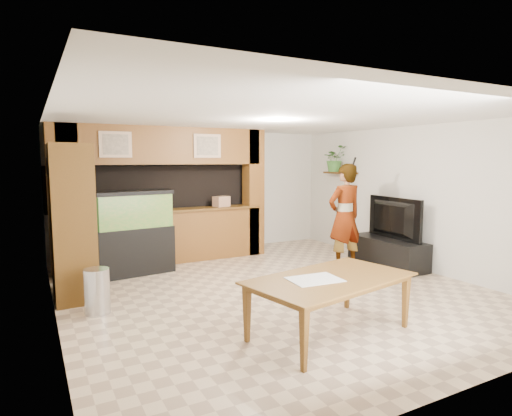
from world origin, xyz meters
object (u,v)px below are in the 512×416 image
dining_table (332,307)px  person (345,217)px  aquarium (134,234)px  pantry_cabinet (72,222)px  television (389,218)px

dining_table → person: bearing=36.9°
aquarium → dining_table: size_ratio=0.77×
aquarium → person: size_ratio=0.76×
pantry_cabinet → television: pantry_cabinet is taller
television → dining_table: television is taller
dining_table → pantry_cabinet: bearing=120.1°
pantry_cabinet → dining_table: size_ratio=1.17×
person → pantry_cabinet: bearing=-7.2°
person → dining_table: bearing=47.2°
person → dining_table: person is taller
person → dining_table: (-2.06, -2.28, -0.63)m
pantry_cabinet → person: bearing=-6.5°
aquarium → television: aquarium is taller
pantry_cabinet → aquarium: bearing=41.6°
television → dining_table: size_ratio=0.71×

